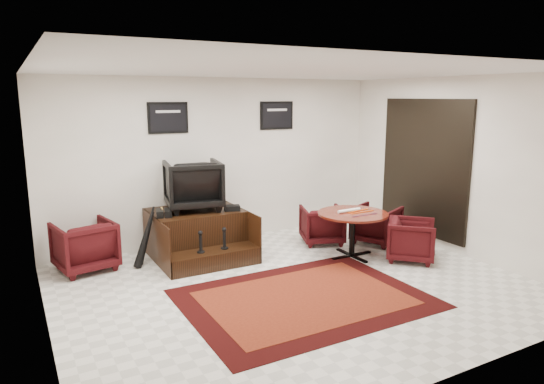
# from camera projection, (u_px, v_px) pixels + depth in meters

# --- Properties ---
(ground) EXTENTS (6.00, 6.00, 0.00)m
(ground) POSITION_uv_depth(u_px,v_px,m) (295.00, 286.00, 6.47)
(ground) COLOR white
(ground) RESTS_ON ground
(room_shell) EXTENTS (6.02, 5.02, 2.81)m
(room_shell) POSITION_uv_depth(u_px,v_px,m) (318.00, 150.00, 6.43)
(room_shell) COLOR white
(room_shell) RESTS_ON ground
(area_rug) EXTENTS (2.95, 2.21, 0.01)m
(area_rug) POSITION_uv_depth(u_px,v_px,m) (304.00, 298.00, 6.06)
(area_rug) COLOR black
(area_rug) RESTS_ON ground
(shine_podium) EXTENTS (1.41, 1.45, 0.73)m
(shine_podium) POSITION_uv_depth(u_px,v_px,m) (198.00, 235.00, 7.65)
(shine_podium) COLOR black
(shine_podium) RESTS_ON ground
(shine_chair) EXTENTS (0.97, 0.92, 0.87)m
(shine_chair) POSITION_uv_depth(u_px,v_px,m) (193.00, 182.00, 7.61)
(shine_chair) COLOR black
(shine_chair) RESTS_ON shine_podium
(shoes_pair) EXTENTS (0.28, 0.32, 0.10)m
(shoes_pair) POSITION_uv_depth(u_px,v_px,m) (164.00, 213.00, 7.23)
(shoes_pair) COLOR black
(shoes_pair) RESTS_ON shine_podium
(polish_kit) EXTENTS (0.28, 0.23, 0.08)m
(polish_kit) POSITION_uv_depth(u_px,v_px,m) (232.00, 208.00, 7.60)
(polish_kit) COLOR black
(polish_kit) RESTS_ON shine_podium
(umbrella_black) EXTENTS (0.35, 0.13, 0.94)m
(umbrella_black) POSITION_uv_depth(u_px,v_px,m) (145.00, 236.00, 7.12)
(umbrella_black) COLOR black
(umbrella_black) RESTS_ON ground
(umbrella_hooked) EXTENTS (0.31, 0.12, 0.83)m
(umbrella_hooked) POSITION_uv_depth(u_px,v_px,m) (146.00, 237.00, 7.25)
(umbrella_hooked) COLOR black
(umbrella_hooked) RESTS_ON ground
(armchair_side) EXTENTS (0.90, 0.86, 0.80)m
(armchair_side) POSITION_uv_depth(u_px,v_px,m) (85.00, 243.00, 7.00)
(armchair_side) COLOR black
(armchair_side) RESTS_ON ground
(meeting_table) EXTENTS (1.09, 1.09, 0.71)m
(meeting_table) POSITION_uv_depth(u_px,v_px,m) (353.00, 218.00, 7.54)
(meeting_table) COLOR #451309
(meeting_table) RESTS_ON ground
(table_chair_back) EXTENTS (0.87, 0.84, 0.70)m
(table_chair_back) POSITION_uv_depth(u_px,v_px,m) (322.00, 223.00, 8.32)
(table_chair_back) COLOR black
(table_chair_back) RESTS_ON ground
(table_chair_window) EXTENTS (0.89, 0.91, 0.72)m
(table_chair_window) POSITION_uv_depth(u_px,v_px,m) (376.00, 222.00, 8.33)
(table_chair_window) COLOR black
(table_chair_window) RESTS_ON ground
(table_chair_corner) EXTENTS (0.93, 0.93, 0.70)m
(table_chair_corner) POSITION_uv_depth(u_px,v_px,m) (411.00, 238.00, 7.44)
(table_chair_corner) COLOR black
(table_chair_corner) RESTS_ON ground
(paper_roll) EXTENTS (0.42, 0.06, 0.05)m
(paper_roll) POSITION_uv_depth(u_px,v_px,m) (349.00, 210.00, 7.56)
(paper_roll) COLOR white
(paper_roll) RESTS_ON meeting_table
(table_clutter) EXTENTS (0.57, 0.34, 0.01)m
(table_clutter) POSITION_uv_depth(u_px,v_px,m) (362.00, 212.00, 7.52)
(table_clutter) COLOR #FA5E0D
(table_clutter) RESTS_ON meeting_table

